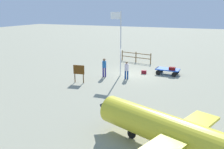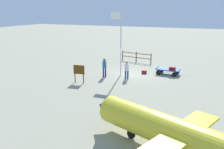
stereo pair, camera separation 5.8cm
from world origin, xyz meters
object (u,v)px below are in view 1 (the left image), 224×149
object	(u,v)px
suitcase_olive	(172,69)
flagpole	(120,38)
worker_trailing	(127,69)
suitcase_navy	(144,72)
worker_lead	(104,66)
luggage_cart	(167,70)
airplane_near	(176,134)
signboard	(79,71)

from	to	relation	value
suitcase_olive	flagpole	bearing A→B (deg)	19.88
worker_trailing	flagpole	xyz separation A→B (m)	(1.06, -0.98, 2.56)
suitcase_navy	worker_lead	size ratio (longest dim) A/B	0.29
luggage_cart	airplane_near	xyz separation A→B (m)	(-2.78, 13.24, 0.70)
worker_trailing	suitcase_olive	bearing A→B (deg)	-143.09
suitcase_olive	signboard	xyz separation A→B (m)	(6.75, 5.23, 0.31)
worker_trailing	airplane_near	distance (m)	11.82
worker_lead	airplane_near	bearing A→B (deg)	127.86
suitcase_navy	airplane_near	distance (m)	13.55
suitcase_olive	airplane_near	xyz separation A→B (m)	(-2.31, 12.92, 0.44)
worker_lead	flagpole	distance (m)	2.89
suitcase_navy	worker_lead	xyz separation A→B (m)	(3.00, 2.50, 0.86)
suitcase_navy	signboard	size ratio (longest dim) A/B	0.33
worker_lead	suitcase_olive	bearing A→B (deg)	-153.23
suitcase_navy	airplane_near	bearing A→B (deg)	111.09
worker_lead	flagpole	world-z (taller)	flagpole
airplane_near	flagpole	distance (m)	13.41
luggage_cart	suitcase_navy	xyz separation A→B (m)	(2.09, 0.63, -0.26)
worker_lead	airplane_near	xyz separation A→B (m)	(-7.87, 10.12, 0.09)
luggage_cart	flagpole	distance (m)	5.47
flagpole	signboard	size ratio (longest dim) A/B	3.88
luggage_cart	worker_trailing	size ratio (longest dim) A/B	1.40
airplane_near	luggage_cart	bearing A→B (deg)	-78.15
suitcase_navy	worker_lead	bearing A→B (deg)	39.77
airplane_near	flagpole	size ratio (longest dim) A/B	1.51
luggage_cart	worker_lead	bearing A→B (deg)	31.56
suitcase_olive	signboard	world-z (taller)	signboard
worker_lead	worker_trailing	xyz separation A→B (m)	(-2.06, -0.18, -0.11)
suitcase_olive	worker_trailing	bearing A→B (deg)	36.91
worker_lead	luggage_cart	bearing A→B (deg)	-148.44
worker_lead	worker_trailing	world-z (taller)	worker_lead
luggage_cart	signboard	bearing A→B (deg)	41.46
suitcase_olive	suitcase_navy	world-z (taller)	suitcase_olive
flagpole	signboard	distance (m)	4.88
worker_trailing	signboard	world-z (taller)	worker_trailing
suitcase_navy	worker_trailing	world-z (taller)	worker_trailing
airplane_near	flagpole	world-z (taller)	flagpole
suitcase_olive	flagpole	size ratio (longest dim) A/B	0.10
suitcase_olive	worker_lead	world-z (taller)	worker_lead
suitcase_navy	worker_lead	world-z (taller)	worker_lead
suitcase_navy	flagpole	bearing A→B (deg)	33.84
signboard	suitcase_navy	bearing A→B (deg)	-130.44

